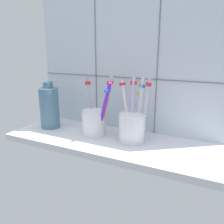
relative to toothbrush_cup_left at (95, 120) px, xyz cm
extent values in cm
cube|color=silver|center=(6.20, -1.75, -5.71)|extent=(64.00, 22.00, 2.00)
cube|color=silver|center=(6.20, 10.25, 15.79)|extent=(64.00, 2.00, 45.00)
cube|color=slate|center=(-4.47, 9.15, 15.79)|extent=(0.30, 0.20, 45.00)
cube|color=slate|center=(16.87, 9.15, 15.79)|extent=(0.30, 0.20, 45.00)
cube|color=slate|center=(6.20, 9.15, 12.77)|extent=(64.00, 0.20, 0.30)
cylinder|color=white|center=(-0.31, -0.06, -0.89)|extent=(7.35, 7.35, 7.64)
torus|color=silver|center=(-0.31, -0.06, 2.93)|extent=(7.49, 7.49, 0.50)
cylinder|color=#C6BD90|center=(3.98, 0.46, 4.83)|extent=(4.88, 1.60, 18.50)
cube|color=#E5333F|center=(5.44, 0.28, 12.21)|extent=(1.30, 2.46, 1.00)
cylinder|color=#B9A4AA|center=(-2.99, 2.77, 4.12)|extent=(5.65, 4.88, 17.13)
cube|color=#E5333F|center=(-4.72, 4.20, 10.88)|extent=(1.92, 2.02, 1.28)
cylinder|color=purple|center=(3.81, -0.97, 4.05)|extent=(6.27, 2.31, 17.05)
cube|color=blue|center=(5.61, -1.34, 10.33)|extent=(1.42, 2.64, 1.11)
cylinder|color=silver|center=(12.71, -0.06, -0.62)|extent=(7.85, 7.85, 8.19)
torus|color=silver|center=(12.71, -0.06, 3.48)|extent=(7.95, 7.95, 0.50)
cylinder|color=silver|center=(12.57, 4.64, 3.22)|extent=(1.15, 6.46, 15.41)
cube|color=yellow|center=(12.61, 6.46, 8.53)|extent=(1.92, 1.09, 1.20)
cylinder|color=white|center=(10.12, 1.56, 4.31)|extent=(4.77, 2.65, 17.41)
cube|color=#E5333F|center=(8.55, 2.24, 11.74)|extent=(1.60, 2.19, 0.95)
cylinder|color=silver|center=(15.86, 1.88, 5.03)|extent=(2.87, 2.72, 18.78)
cube|color=#E5333F|center=(16.46, 2.43, 12.19)|extent=(2.09, 2.17, 1.08)
cylinder|color=white|center=(14.06, 2.91, 4.87)|extent=(1.92, 2.43, 18.43)
cube|color=blue|center=(14.32, 3.34, 11.42)|extent=(2.01, 1.63, 0.88)
cylinder|color=#DCBEF9|center=(11.68, 2.50, 4.68)|extent=(1.57, 3.95, 18.14)
cube|color=#E5333F|center=(11.51, 3.61, 12.13)|extent=(2.04, 1.10, 1.26)
cylinder|color=slate|center=(-17.32, -0.78, 2.18)|extent=(6.50, 6.50, 13.79)
cylinder|color=slate|center=(-17.32, -0.78, 10.16)|extent=(3.25, 3.25, 2.16)
camera|label=1|loc=(36.24, -60.92, 22.40)|focal=37.61mm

